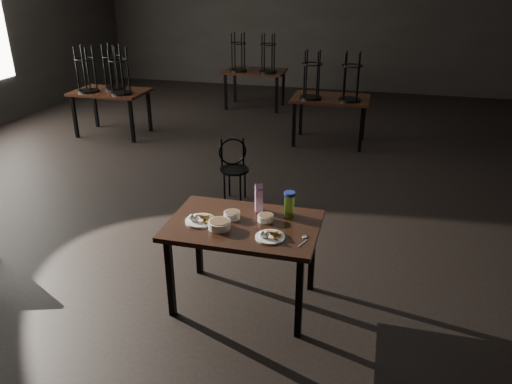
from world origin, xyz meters
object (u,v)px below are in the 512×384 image
(water_bottle, at_px, (289,203))
(main_table, at_px, (244,232))
(bentwood_chair, at_px, (234,164))
(juice_carton, at_px, (259,198))

(water_bottle, bearing_deg, main_table, -143.61)
(main_table, relative_size, bentwood_chair, 1.61)
(juice_carton, distance_m, water_bottle, 0.26)
(juice_carton, bearing_deg, bentwood_chair, 113.36)
(juice_carton, xyz_separation_m, water_bottle, (0.26, -0.01, -0.01))
(bentwood_chair, bearing_deg, water_bottle, -84.75)
(main_table, distance_m, juice_carton, 0.32)
(main_table, xyz_separation_m, juice_carton, (0.06, 0.25, 0.19))
(main_table, bearing_deg, water_bottle, 36.39)
(water_bottle, relative_size, bentwood_chair, 0.28)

